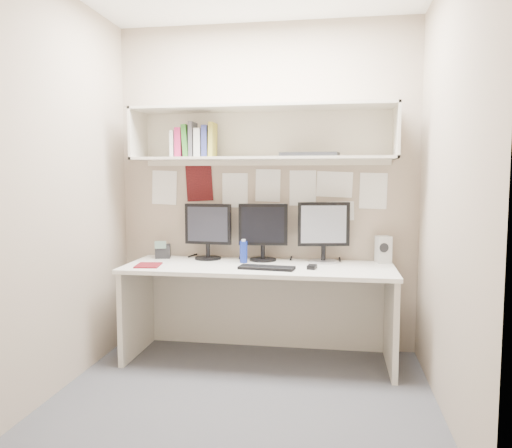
% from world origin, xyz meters
% --- Properties ---
extents(floor, '(2.40, 2.00, 0.01)m').
position_xyz_m(floor, '(0.00, 0.00, 0.00)').
color(floor, '#434348').
rests_on(floor, ground).
extents(wall_back, '(2.40, 0.02, 2.60)m').
position_xyz_m(wall_back, '(0.00, 1.00, 1.30)').
color(wall_back, gray).
rests_on(wall_back, ground).
extents(wall_front, '(2.40, 0.02, 2.60)m').
position_xyz_m(wall_front, '(0.00, -1.00, 1.30)').
color(wall_front, gray).
rests_on(wall_front, ground).
extents(wall_left, '(0.02, 2.00, 2.60)m').
position_xyz_m(wall_left, '(-1.20, 0.00, 1.30)').
color(wall_left, gray).
rests_on(wall_left, ground).
extents(wall_right, '(0.02, 2.00, 2.60)m').
position_xyz_m(wall_right, '(1.20, 0.00, 1.30)').
color(wall_right, gray).
rests_on(wall_right, ground).
extents(desk, '(2.00, 0.70, 0.73)m').
position_xyz_m(desk, '(0.00, 0.65, 0.37)').
color(desk, silver).
rests_on(desk, floor).
extents(overhead_hutch, '(2.00, 0.38, 0.40)m').
position_xyz_m(overhead_hutch, '(0.00, 0.86, 1.72)').
color(overhead_hutch, beige).
rests_on(overhead_hutch, wall_back).
extents(pinned_papers, '(1.92, 0.01, 0.48)m').
position_xyz_m(pinned_papers, '(0.00, 0.99, 1.25)').
color(pinned_papers, white).
rests_on(pinned_papers, wall_back).
extents(monitor_left, '(0.38, 0.21, 0.44)m').
position_xyz_m(monitor_left, '(-0.45, 0.87, 0.97)').
color(monitor_left, black).
rests_on(monitor_left, desk).
extents(monitor_center, '(0.39, 0.21, 0.45)m').
position_xyz_m(monitor_center, '(-0.00, 0.87, 0.98)').
color(monitor_center, black).
rests_on(monitor_center, desk).
extents(monitor_right, '(0.40, 0.22, 0.46)m').
position_xyz_m(monitor_right, '(0.47, 0.87, 0.98)').
color(monitor_right, '#A5A5AA').
rests_on(monitor_right, desk).
extents(keyboard, '(0.41, 0.18, 0.02)m').
position_xyz_m(keyboard, '(0.08, 0.50, 0.74)').
color(keyboard, black).
rests_on(keyboard, desk).
extents(mouse, '(0.07, 0.10, 0.03)m').
position_xyz_m(mouse, '(0.40, 0.56, 0.74)').
color(mouse, black).
rests_on(mouse, desk).
extents(speaker, '(0.13, 0.13, 0.21)m').
position_xyz_m(speaker, '(0.93, 0.91, 0.83)').
color(speaker, '#B4B4AF').
rests_on(speaker, desk).
extents(blue_bottle, '(0.06, 0.06, 0.18)m').
position_xyz_m(blue_bottle, '(-0.13, 0.74, 0.82)').
color(blue_bottle, navy).
rests_on(blue_bottle, desk).
extents(maroon_notebook, '(0.20, 0.23, 0.01)m').
position_xyz_m(maroon_notebook, '(-0.81, 0.49, 0.74)').
color(maroon_notebook, maroon).
rests_on(maroon_notebook, desk).
extents(desk_phone, '(0.14, 0.14, 0.14)m').
position_xyz_m(desk_phone, '(-0.82, 0.86, 0.79)').
color(desk_phone, black).
rests_on(desk_phone, desk).
extents(book_stack, '(0.34, 0.17, 0.27)m').
position_xyz_m(book_stack, '(-0.54, 0.82, 1.66)').
color(book_stack, silver).
rests_on(book_stack, overhead_hutch).
extents(hutch_tray, '(0.45, 0.22, 0.03)m').
position_xyz_m(hutch_tray, '(0.36, 0.78, 1.56)').
color(hutch_tray, black).
rests_on(hutch_tray, overhead_hutch).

